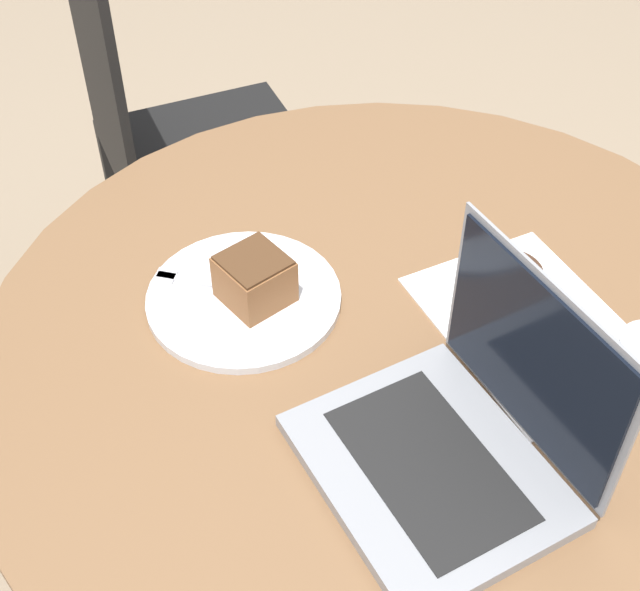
{
  "coord_description": "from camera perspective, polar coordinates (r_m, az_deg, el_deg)",
  "views": [
    {
      "loc": [
        -0.49,
        0.64,
        1.61
      ],
      "look_at": [
        0.09,
        0.05,
        0.79
      ],
      "focal_mm": 50.0,
      "sensor_mm": 36.0,
      "label": 1
    }
  ],
  "objects": [
    {
      "name": "coffee_glass",
      "position": [
        1.16,
        11.67,
        -0.48
      ],
      "size": [
        0.08,
        0.08,
        0.11
      ],
      "color": "#3D2619",
      "rests_on": "dining_table"
    },
    {
      "name": "laptop",
      "position": [
        1.02,
        8.69,
        -9.13
      ],
      "size": [
        0.35,
        0.32,
        0.25
      ],
      "rotation": [
        0.0,
        0.0,
        6.0
      ],
      "color": "gray",
      "rests_on": "dining_table"
    },
    {
      "name": "paper_document",
      "position": [
        1.21,
        13.37,
        -1.9
      ],
      "size": [
        0.37,
        0.32,
        0.0
      ],
      "rotation": [
        0.0,
        0.0,
        -0.33
      ],
      "color": "white",
      "rests_on": "dining_table"
    },
    {
      "name": "plate",
      "position": [
        1.22,
        -4.9,
        -0.16
      ],
      "size": [
        0.27,
        0.27,
        0.01
      ],
      "color": "silver",
      "rests_on": "dining_table"
    },
    {
      "name": "cake_slice",
      "position": [
        1.18,
        -4.21,
        1.08
      ],
      "size": [
        0.09,
        0.09,
        0.07
      ],
      "rotation": [
        0.0,
        0.0,
        4.62
      ],
      "color": "brown",
      "rests_on": "plate"
    },
    {
      "name": "fork",
      "position": [
        1.23,
        -7.53,
        0.85
      ],
      "size": [
        0.16,
        0.11,
        0.0
      ],
      "rotation": [
        0.0,
        0.0,
        6.83
      ],
      "color": "silver",
      "rests_on": "plate"
    },
    {
      "name": "chair",
      "position": [
        1.95,
        -9.22,
        9.39
      ],
      "size": [
        0.55,
        0.55,
        0.98
      ],
      "rotation": [
        0.0,
        0.0,
        9.04
      ],
      "color": "black",
      "rests_on": "ground_plane"
    },
    {
      "name": "dining_table",
      "position": [
        1.32,
        4.57,
        -7.75
      ],
      "size": [
        1.11,
        1.11,
        0.75
      ],
      "color": "brown",
      "rests_on": "ground_plane"
    }
  ]
}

